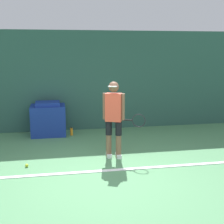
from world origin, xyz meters
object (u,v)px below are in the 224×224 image
Objects in this scene: covered_chair at (48,119)px; water_bottle at (71,131)px; tennis_ball at (27,165)px; tennis_player at (114,116)px.

water_bottle is (0.62, -0.16, -0.34)m from covered_chair.
covered_chair is (0.40, 2.39, 0.41)m from tennis_ball.
covered_chair is at bearing 165.68° from water_bottle.
tennis_player is 24.61× the size of tennis_ball.
tennis_player reaches higher than covered_chair.
tennis_player is 2.29m from water_bottle.
tennis_player is 1.80× the size of covered_chair.
covered_chair is 0.72m from water_bottle.
tennis_ball is 0.30× the size of water_bottle.
water_bottle is at bearing -14.32° from covered_chair.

